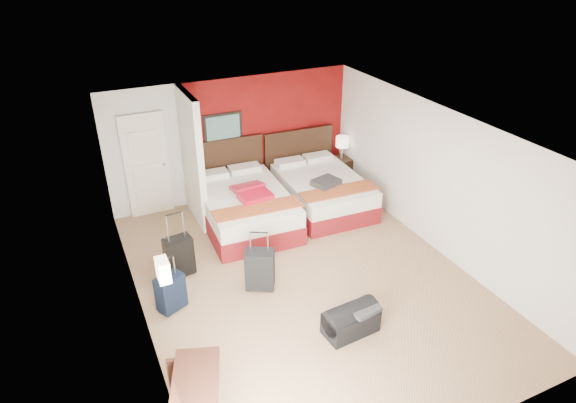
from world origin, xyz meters
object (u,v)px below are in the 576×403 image
bed_right (323,192)px  suitcase_charcoal (260,271)px  suitcase_navy (171,294)px  bed_left (245,209)px  table_lamp (342,148)px  suitcase_black (179,258)px  red_suitcase_open (251,192)px  duffel_bag (351,321)px  nightstand (341,171)px

bed_right → suitcase_charcoal: suitcase_charcoal is taller
suitcase_charcoal → suitcase_navy: bearing=-155.3°
bed_left → table_lamp: table_lamp is taller
suitcase_black → suitcase_navy: size_ratio=1.18×
suitcase_black → red_suitcase_open: bearing=22.5°
red_suitcase_open → duffel_bag: size_ratio=1.07×
red_suitcase_open → suitcase_black: (-1.62, -0.95, -0.39)m
table_lamp → suitcase_charcoal: size_ratio=0.77×
bed_right → suitcase_navy: bearing=-150.2°
suitcase_black → bed_right: bearing=10.5°
suitcase_black → duffel_bag: (1.81, -2.31, -0.14)m
table_lamp → suitcase_black: 4.49m
nightstand → suitcase_charcoal: bearing=-144.8°
red_suitcase_open → suitcase_navy: bearing=-142.0°
bed_right → nightstand: 1.18m
bed_left → bed_right: bearing=3.0°
bed_left → nightstand: bearing=20.0°
nightstand → suitcase_navy: bearing=-155.8°
red_suitcase_open → nightstand: size_ratio=1.36×
red_suitcase_open → table_lamp: (2.44, 0.89, 0.12)m
bed_left → duffel_bag: bearing=-82.4°
bed_left → table_lamp: size_ratio=4.48×
bed_left → red_suitcase_open: bearing=-42.2°
nightstand → red_suitcase_open: bearing=-166.7°
bed_left → suitcase_charcoal: (-0.48, -1.92, -0.01)m
table_lamp → suitcase_black: bearing=-155.7°
red_suitcase_open → duffel_bag: 3.31m
bed_right → suitcase_charcoal: size_ratio=3.26×
bed_left → suitcase_navy: size_ratio=4.01×
bed_left → bed_right: bed_left is taller
table_lamp → suitcase_navy: (-4.39, -2.63, -0.56)m
suitcase_navy → duffel_bag: suitcase_navy is taller
bed_right → nightstand: bed_right is taller
suitcase_navy → bed_left: bearing=19.6°
duffel_bag → red_suitcase_open: bearing=88.4°
duffel_bag → bed_right: bearing=62.9°
suitcase_charcoal → duffel_bag: size_ratio=0.86×
nightstand → suitcase_black: bearing=-162.3°
bed_right → table_lamp: (0.88, 0.78, 0.52)m
nightstand → table_lamp: size_ratio=1.18×
table_lamp → suitcase_charcoal: table_lamp is taller
nightstand → suitcase_navy: nightstand is taller
bed_left → bed_right: 1.66m
bed_left → red_suitcase_open: (0.10, -0.10, 0.38)m
bed_right → nightstand: (0.88, 0.78, -0.02)m
red_suitcase_open → duffel_bag: bearing=-90.5°
bed_right → table_lamp: bearing=43.7°
bed_left → nightstand: 2.66m
red_suitcase_open → suitcase_charcoal: (-0.58, -1.82, -0.39)m
bed_left → suitcase_charcoal: bed_left is taller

